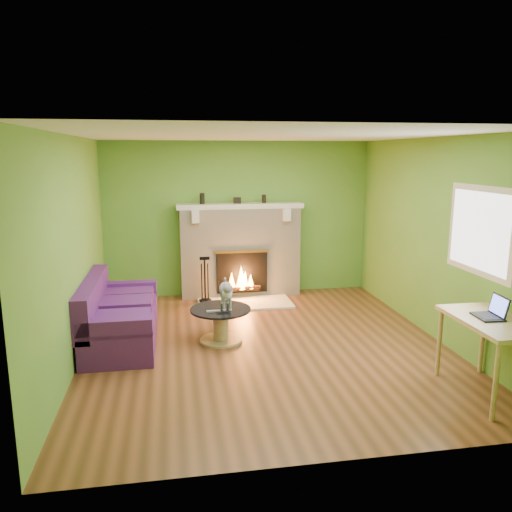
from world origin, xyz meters
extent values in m
plane|color=#553118|center=(0.00, 0.00, 0.00)|extent=(5.00, 5.00, 0.00)
plane|color=white|center=(0.00, 0.00, 2.60)|extent=(5.00, 5.00, 0.00)
plane|color=#558E2E|center=(0.00, 2.50, 1.30)|extent=(5.00, 0.00, 5.00)
plane|color=#558E2E|center=(0.00, -2.50, 1.30)|extent=(5.00, 0.00, 5.00)
plane|color=#558E2E|center=(-2.25, 0.00, 1.30)|extent=(0.00, 5.00, 5.00)
plane|color=#558E2E|center=(2.25, 0.00, 1.30)|extent=(0.00, 5.00, 5.00)
plane|color=silver|center=(2.24, -0.90, 1.55)|extent=(0.00, 1.20, 1.20)
plane|color=white|center=(2.23, -0.90, 1.55)|extent=(0.00, 1.06, 1.06)
cube|color=beige|center=(0.00, 2.33, 0.75)|extent=(2.00, 0.35, 1.50)
cube|color=black|center=(0.00, 2.13, 0.44)|extent=(0.85, 0.03, 0.68)
cube|color=gold|center=(0.00, 2.13, 0.80)|extent=(0.91, 0.02, 0.04)
cylinder|color=black|center=(0.00, 2.10, 0.16)|extent=(0.55, 0.07, 0.07)
cube|color=beige|center=(0.00, 2.30, 1.54)|extent=(2.10, 0.28, 0.08)
cube|color=beige|center=(-0.75, 2.11, 1.40)|extent=(0.12, 0.10, 0.20)
cube|color=beige|center=(0.75, 2.11, 1.40)|extent=(0.12, 0.10, 0.20)
cube|color=beige|center=(0.00, 1.80, 0.01)|extent=(1.50, 0.75, 0.03)
cube|color=beige|center=(0.00, 2.30, 1.54)|extent=(2.10, 0.28, 0.08)
cube|color=#481A63|center=(-1.80, 0.44, 0.21)|extent=(0.84, 1.86, 0.42)
cube|color=#481A63|center=(-2.15, 0.44, 0.57)|extent=(0.19, 1.86, 0.52)
cube|color=#481A63|center=(-1.80, -0.39, 0.48)|extent=(0.84, 0.19, 0.21)
cube|color=#481A63|center=(-1.80, 1.28, 0.48)|extent=(0.84, 0.19, 0.21)
cube|color=#481A63|center=(-1.75, -0.08, 0.48)|extent=(0.67, 0.50, 0.11)
cube|color=#481A63|center=(-1.75, 0.54, 0.48)|extent=(0.67, 0.50, 0.11)
cube|color=#481A63|center=(-1.75, 1.06, 0.48)|extent=(0.67, 0.50, 0.11)
cylinder|color=tan|center=(-0.55, 0.24, 0.01)|extent=(0.55, 0.55, 0.03)
cylinder|color=tan|center=(-0.55, 0.24, 0.22)|extent=(0.19, 0.19, 0.38)
cylinder|color=black|center=(-0.55, 0.24, 0.43)|extent=(0.78, 0.78, 0.02)
cube|color=tan|center=(1.95, -1.66, 0.77)|extent=(0.62, 1.07, 0.04)
cylinder|color=tan|center=(1.69, -2.15, 0.38)|extent=(0.05, 0.05, 0.75)
cylinder|color=tan|center=(1.69, -1.18, 0.38)|extent=(0.05, 0.05, 0.75)
cylinder|color=tan|center=(2.21, -1.18, 0.38)|extent=(0.05, 0.05, 0.75)
cube|color=gray|center=(-0.65, 0.12, 0.45)|extent=(0.17, 0.05, 0.02)
cube|color=black|center=(-0.53, 0.06, 0.45)|extent=(0.16, 0.06, 0.02)
cylinder|color=black|center=(-0.63, 2.33, 1.67)|extent=(0.08, 0.08, 0.18)
cylinder|color=black|center=(0.40, 2.33, 1.65)|extent=(0.07, 0.07, 0.14)
cube|color=black|center=(-0.05, 2.33, 1.63)|extent=(0.12, 0.08, 0.10)
camera|label=1|loc=(-1.13, -5.88, 2.39)|focal=35.00mm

